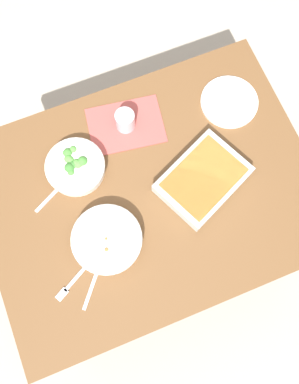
% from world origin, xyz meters
% --- Properties ---
extents(ground_plane, '(6.00, 6.00, 0.00)m').
position_xyz_m(ground_plane, '(0.00, 0.00, 0.00)').
color(ground_plane, '#B2A899').
extents(dining_table, '(1.20, 0.90, 0.74)m').
position_xyz_m(dining_table, '(0.00, 0.00, 0.65)').
color(dining_table, brown).
rests_on(dining_table, ground_plane).
extents(placemat, '(0.31, 0.24, 0.00)m').
position_xyz_m(placemat, '(0.01, 0.28, 0.74)').
color(placemat, '#B24C47').
rests_on(placemat, dining_table).
extents(stew_bowl, '(0.24, 0.24, 0.06)m').
position_xyz_m(stew_bowl, '(-0.20, -0.11, 0.77)').
color(stew_bowl, silver).
rests_on(stew_bowl, dining_table).
extents(broccoli_bowl, '(0.22, 0.22, 0.07)m').
position_xyz_m(broccoli_bowl, '(-0.22, 0.18, 0.77)').
color(broccoli_bowl, silver).
rests_on(broccoli_bowl, dining_table).
extents(baking_dish, '(0.36, 0.32, 0.06)m').
position_xyz_m(baking_dish, '(0.19, -0.04, 0.77)').
color(baking_dish, silver).
rests_on(baking_dish, dining_table).
extents(drink_cup, '(0.07, 0.07, 0.08)m').
position_xyz_m(drink_cup, '(0.01, 0.28, 0.78)').
color(drink_cup, '#B2BCC6').
rests_on(drink_cup, dining_table).
extents(side_plate, '(0.22, 0.22, 0.01)m').
position_xyz_m(side_plate, '(0.42, 0.22, 0.75)').
color(side_plate, white).
rests_on(side_plate, dining_table).
extents(spoon_by_stew, '(0.13, 0.15, 0.01)m').
position_xyz_m(spoon_by_stew, '(-0.29, -0.21, 0.74)').
color(spoon_by_stew, silver).
rests_on(spoon_by_stew, dining_table).
extents(spoon_by_broccoli, '(0.16, 0.10, 0.01)m').
position_xyz_m(spoon_by_broccoli, '(-0.30, 0.13, 0.74)').
color(spoon_by_broccoli, silver).
rests_on(spoon_by_broccoli, dining_table).
extents(fork_on_table, '(0.16, 0.10, 0.01)m').
position_xyz_m(fork_on_table, '(-0.36, -0.20, 0.74)').
color(fork_on_table, silver).
rests_on(fork_on_table, dining_table).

